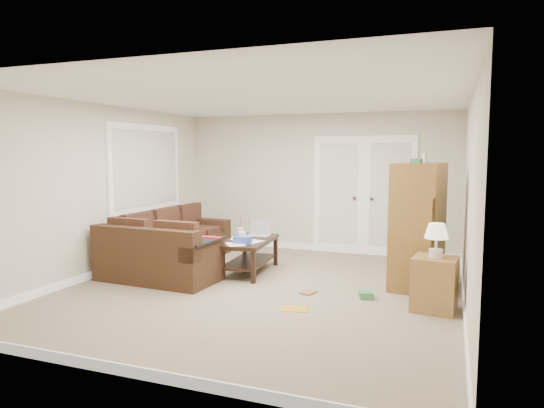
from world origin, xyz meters
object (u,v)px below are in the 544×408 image
at_px(sectional_sofa, 169,249).
at_px(side_cabinet, 435,279).
at_px(coffee_table, 249,254).
at_px(tv_armoire, 418,224).

relative_size(sectional_sofa, side_cabinet, 2.64).
relative_size(sectional_sofa, coffee_table, 2.08).
xyz_separation_m(sectional_sofa, coffee_table, (1.23, 0.26, -0.04)).
height_order(sectional_sofa, side_cabinet, side_cabinet).
xyz_separation_m(sectional_sofa, side_cabinet, (3.91, -0.63, 0.05)).
xyz_separation_m(sectional_sofa, tv_armoire, (3.65, 0.37, 0.53)).
bearing_deg(coffee_table, sectional_sofa, -172.55).
bearing_deg(side_cabinet, tv_armoire, 111.66).
bearing_deg(sectional_sofa, side_cabinet, -6.14).
bearing_deg(tv_armoire, side_cabinet, -68.36).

